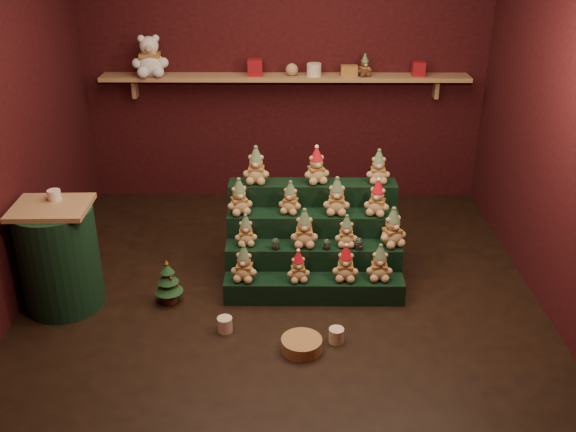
{
  "coord_description": "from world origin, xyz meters",
  "views": [
    {
      "loc": [
        0.07,
        -4.37,
        2.75
      ],
      "look_at": [
        0.04,
        0.25,
        0.57
      ],
      "focal_mm": 40.0,
      "sensor_mm": 36.0,
      "label": 1
    }
  ],
  "objects_px": {
    "snow_globe_a": "(275,243)",
    "wicker_basket": "(302,344)",
    "riser_tier_front": "(314,289)",
    "snow_globe_b": "(327,244)",
    "snow_globe_c": "(359,243)",
    "mug_left": "(225,324)",
    "brown_bear": "(365,66)",
    "side_table": "(59,257)",
    "white_bear": "(149,50)",
    "mini_christmas_tree": "(168,282)",
    "mug_right": "(336,335)"
  },
  "relations": [
    {
      "from": "wicker_basket",
      "to": "white_bear",
      "type": "height_order",
      "value": "white_bear"
    },
    {
      "from": "snow_globe_a",
      "to": "mug_left",
      "type": "relative_size",
      "value": 0.83
    },
    {
      "from": "brown_bear",
      "to": "side_table",
      "type": "bearing_deg",
      "value": -156.24
    },
    {
      "from": "snow_globe_b",
      "to": "wicker_basket",
      "type": "relative_size",
      "value": 0.3
    },
    {
      "from": "riser_tier_front",
      "to": "wicker_basket",
      "type": "distance_m",
      "value": 0.67
    },
    {
      "from": "side_table",
      "to": "snow_globe_c",
      "type": "bearing_deg",
      "value": 4.46
    },
    {
      "from": "white_bear",
      "to": "brown_bear",
      "type": "bearing_deg",
      "value": -8.13
    },
    {
      "from": "snow_globe_a",
      "to": "snow_globe_c",
      "type": "xyz_separation_m",
      "value": [
        0.66,
        0.0,
        0.0
      ]
    },
    {
      "from": "snow_globe_c",
      "to": "mug_left",
      "type": "distance_m",
      "value": 1.23
    },
    {
      "from": "snow_globe_a",
      "to": "brown_bear",
      "type": "xyz_separation_m",
      "value": [
        0.83,
        1.76,
        1.02
      ]
    },
    {
      "from": "riser_tier_front",
      "to": "wicker_basket",
      "type": "bearing_deg",
      "value": -99.05
    },
    {
      "from": "side_table",
      "to": "brown_bear",
      "type": "height_order",
      "value": "brown_bear"
    },
    {
      "from": "snow_globe_a",
      "to": "wicker_basket",
      "type": "distance_m",
      "value": 0.91
    },
    {
      "from": "riser_tier_front",
      "to": "side_table",
      "type": "height_order",
      "value": "side_table"
    },
    {
      "from": "mug_left",
      "to": "mug_right",
      "type": "relative_size",
      "value": 1.02
    },
    {
      "from": "mug_left",
      "to": "mug_right",
      "type": "xyz_separation_m",
      "value": [
        0.8,
        -0.13,
        -0.0
      ]
    },
    {
      "from": "snow_globe_c",
      "to": "mug_left",
      "type": "bearing_deg",
      "value": -149.58
    },
    {
      "from": "snow_globe_b",
      "to": "side_table",
      "type": "distance_m",
      "value": 2.04
    },
    {
      "from": "riser_tier_front",
      "to": "snow_globe_b",
      "type": "height_order",
      "value": "snow_globe_b"
    },
    {
      "from": "riser_tier_front",
      "to": "snow_globe_a",
      "type": "distance_m",
      "value": 0.47
    },
    {
      "from": "white_bear",
      "to": "snow_globe_b",
      "type": "bearing_deg",
      "value": -55.11
    },
    {
      "from": "riser_tier_front",
      "to": "mug_left",
      "type": "distance_m",
      "value": 0.79
    },
    {
      "from": "wicker_basket",
      "to": "white_bear",
      "type": "xyz_separation_m",
      "value": [
        -1.44,
        2.57,
        1.52
      ]
    },
    {
      "from": "riser_tier_front",
      "to": "white_bear",
      "type": "distance_m",
      "value": 2.87
    },
    {
      "from": "snow_globe_a",
      "to": "white_bear",
      "type": "distance_m",
      "value": 2.44
    },
    {
      "from": "riser_tier_front",
      "to": "brown_bear",
      "type": "relative_size",
      "value": 6.82
    },
    {
      "from": "snow_globe_b",
      "to": "mini_christmas_tree",
      "type": "height_order",
      "value": "snow_globe_b"
    },
    {
      "from": "side_table",
      "to": "wicker_basket",
      "type": "distance_m",
      "value": 1.94
    },
    {
      "from": "wicker_basket",
      "to": "brown_bear",
      "type": "distance_m",
      "value": 2.99
    },
    {
      "from": "side_table",
      "to": "white_bear",
      "type": "xyz_separation_m",
      "value": [
        0.38,
        2.0,
        1.15
      ]
    },
    {
      "from": "mug_right",
      "to": "white_bear",
      "type": "relative_size",
      "value": 0.22
    },
    {
      "from": "snow_globe_b",
      "to": "snow_globe_c",
      "type": "distance_m",
      "value": 0.25
    },
    {
      "from": "snow_globe_a",
      "to": "side_table",
      "type": "bearing_deg",
      "value": -171.49
    },
    {
      "from": "snow_globe_b",
      "to": "mini_christmas_tree",
      "type": "relative_size",
      "value": 0.23
    },
    {
      "from": "mug_left",
      "to": "white_bear",
      "type": "distance_m",
      "value": 2.93
    },
    {
      "from": "mug_left",
      "to": "snow_globe_c",
      "type": "bearing_deg",
      "value": 30.42
    },
    {
      "from": "side_table",
      "to": "wicker_basket",
      "type": "bearing_deg",
      "value": -19.12
    },
    {
      "from": "mug_left",
      "to": "brown_bear",
      "type": "relative_size",
      "value": 0.54
    },
    {
      "from": "snow_globe_b",
      "to": "white_bear",
      "type": "xyz_separation_m",
      "value": [
        -1.64,
        1.76,
        1.16
      ]
    },
    {
      "from": "snow_globe_b",
      "to": "side_table",
      "type": "height_order",
      "value": "side_table"
    },
    {
      "from": "wicker_basket",
      "to": "white_bear",
      "type": "distance_m",
      "value": 3.32
    },
    {
      "from": "riser_tier_front",
      "to": "mug_left",
      "type": "relative_size",
      "value": 12.68
    },
    {
      "from": "riser_tier_front",
      "to": "snow_globe_c",
      "type": "relative_size",
      "value": 14.64
    },
    {
      "from": "side_table",
      "to": "brown_bear",
      "type": "xyz_separation_m",
      "value": [
        2.45,
        2.0,
        1.01
      ]
    },
    {
      "from": "mug_left",
      "to": "brown_bear",
      "type": "bearing_deg",
      "value": 63.29
    },
    {
      "from": "riser_tier_front",
      "to": "wicker_basket",
      "type": "relative_size",
      "value": 4.9
    },
    {
      "from": "snow_globe_b",
      "to": "white_bear",
      "type": "distance_m",
      "value": 2.67
    },
    {
      "from": "mug_right",
      "to": "brown_bear",
      "type": "bearing_deg",
      "value": 81.21
    },
    {
      "from": "mug_left",
      "to": "riser_tier_front",
      "type": "bearing_deg",
      "value": 33.41
    },
    {
      "from": "snow_globe_a",
      "to": "riser_tier_front",
      "type": "bearing_deg",
      "value": -27.87
    }
  ]
}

